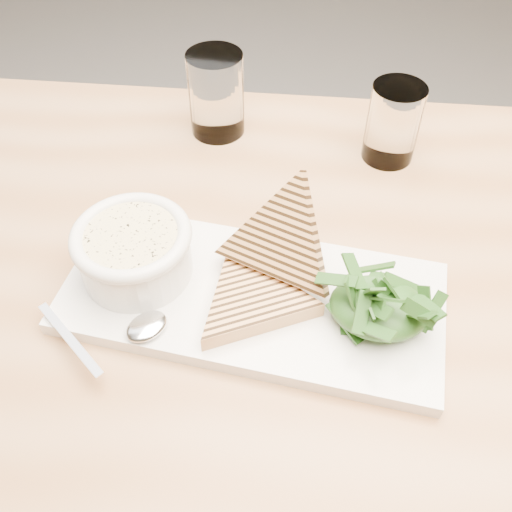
% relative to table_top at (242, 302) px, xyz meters
% --- Properties ---
extents(floor, '(6.00, 6.00, 0.00)m').
position_rel_table_top_xyz_m(floor, '(-0.04, 0.17, -0.74)').
color(floor, slate).
rests_on(floor, ground).
extents(table_top, '(1.19, 0.85, 0.04)m').
position_rel_table_top_xyz_m(table_top, '(0.00, 0.00, 0.00)').
color(table_top, '#A6784D').
rests_on(table_top, ground).
extents(table_leg_bl, '(0.06, 0.06, 0.72)m').
position_rel_table_top_xyz_m(table_leg_bl, '(-0.51, 0.32, -0.38)').
color(table_leg_bl, '#A6784D').
rests_on(table_leg_bl, ground).
extents(platter, '(0.39, 0.19, 0.02)m').
position_rel_table_top_xyz_m(platter, '(0.01, -0.01, 0.03)').
color(platter, white).
rests_on(platter, table_top).
extents(soup_bowl, '(0.11, 0.11, 0.04)m').
position_rel_table_top_xyz_m(soup_bowl, '(-0.11, -0.01, 0.06)').
color(soup_bowl, white).
rests_on(soup_bowl, platter).
extents(soup, '(0.10, 0.10, 0.01)m').
position_rel_table_top_xyz_m(soup, '(-0.11, -0.01, 0.09)').
color(soup, '#D7C588').
rests_on(soup, soup_bowl).
extents(bowl_rim, '(0.12, 0.12, 0.01)m').
position_rel_table_top_xyz_m(bowl_rim, '(-0.11, -0.01, 0.09)').
color(bowl_rim, white).
rests_on(bowl_rim, soup_bowl).
extents(sandwich_flat, '(0.19, 0.19, 0.02)m').
position_rel_table_top_xyz_m(sandwich_flat, '(0.02, -0.03, 0.05)').
color(sandwich_flat, tan).
rests_on(sandwich_flat, platter).
extents(sandwich_lean, '(0.18, 0.18, 0.16)m').
position_rel_table_top_xyz_m(sandwich_lean, '(0.04, 0.02, 0.08)').
color(sandwich_lean, tan).
rests_on(sandwich_lean, sandwich_flat).
extents(salad_base, '(0.09, 0.07, 0.04)m').
position_rel_table_top_xyz_m(salad_base, '(0.14, -0.02, 0.05)').
color(salad_base, black).
rests_on(salad_base, platter).
extents(arugula_pile, '(0.11, 0.10, 0.05)m').
position_rel_table_top_xyz_m(arugula_pile, '(0.14, -0.02, 0.06)').
color(arugula_pile, '#326922').
rests_on(arugula_pile, platter).
extents(spoon_bowl, '(0.05, 0.05, 0.01)m').
position_rel_table_top_xyz_m(spoon_bowl, '(-0.08, -0.08, 0.04)').
color(spoon_bowl, silver).
rests_on(spoon_bowl, platter).
extents(spoon_handle, '(0.09, 0.07, 0.00)m').
position_rel_table_top_xyz_m(spoon_handle, '(-0.14, -0.10, 0.04)').
color(spoon_handle, silver).
rests_on(spoon_handle, platter).
extents(glass_near, '(0.07, 0.07, 0.11)m').
position_rel_table_top_xyz_m(glass_near, '(-0.09, 0.27, 0.08)').
color(glass_near, white).
rests_on(glass_near, table_top).
extents(glass_far, '(0.07, 0.07, 0.10)m').
position_rel_table_top_xyz_m(glass_far, '(0.14, 0.26, 0.07)').
color(glass_far, white).
rests_on(glass_far, table_top).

